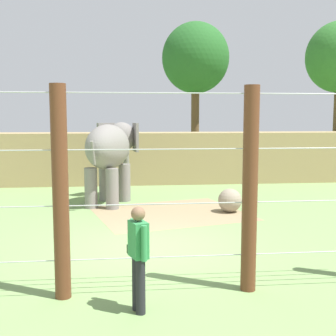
{
  "coord_description": "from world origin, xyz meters",
  "views": [
    {
      "loc": [
        -0.66,
        -10.0,
        3.02
      ],
      "look_at": [
        0.8,
        3.92,
        1.4
      ],
      "focal_mm": 46.94,
      "sensor_mm": 36.0,
      "label": 1
    }
  ],
  "objects": [
    {
      "name": "embankment_wall",
      "position": [
        0.0,
        10.16,
        1.16
      ],
      "size": [
        36.0,
        1.8,
        2.32
      ],
      "primitive_type": "cube",
      "color": "tan",
      "rests_on": "ground"
    },
    {
      "name": "enrichment_ball",
      "position": [
        2.75,
        3.53,
        0.38
      ],
      "size": [
        0.76,
        0.76,
        0.76
      ],
      "primitive_type": "sphere",
      "color": "gray",
      "rests_on": "ground"
    },
    {
      "name": "cable_fence",
      "position": [
        -0.04,
        -2.75,
        1.78
      ],
      "size": [
        9.93,
        0.27,
        3.56
      ],
      "color": "brown",
      "rests_on": "ground"
    },
    {
      "name": "dirt_patch",
      "position": [
        0.82,
        3.56,
        0.0
      ],
      "size": [
        5.34,
        4.85,
        0.01
      ],
      "primitive_type": "cube",
      "rotation": [
        0.0,
        0.0,
        0.26
      ],
      "color": "#937F5B",
      "rests_on": "ground"
    },
    {
      "name": "tree_far_left",
      "position": [
        3.35,
        14.0,
        6.15
      ],
      "size": [
        3.64,
        3.64,
        8.13
      ],
      "color": "brown",
      "rests_on": "ground"
    },
    {
      "name": "zookeeper",
      "position": [
        -0.43,
        -3.43,
        0.93
      ],
      "size": [
        0.34,
        0.57,
        1.67
      ],
      "color": "#232328",
      "rests_on": "ground"
    },
    {
      "name": "ground_plane",
      "position": [
        0.0,
        0.0,
        0.0
      ],
      "size": [
        120.0,
        120.0,
        0.0
      ],
      "primitive_type": "plane",
      "color": "#759956"
    },
    {
      "name": "elephant",
      "position": [
        -1.07,
        5.46,
        1.88
      ],
      "size": [
        2.14,
        3.7,
        2.84
      ],
      "color": "gray",
      "rests_on": "ground"
    }
  ]
}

